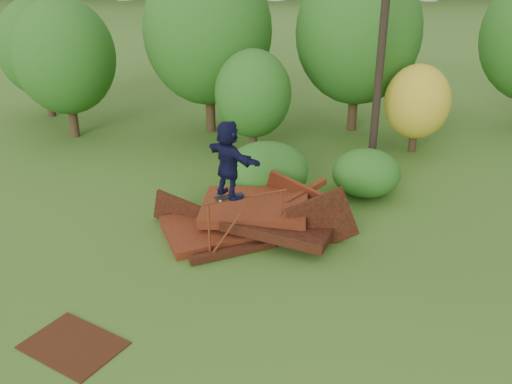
{
  "coord_description": "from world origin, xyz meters",
  "views": [
    {
      "loc": [
        -0.44,
        -10.96,
        7.58
      ],
      "look_at": [
        -0.8,
        2.0,
        1.6
      ],
      "focal_mm": 40.0,
      "sensor_mm": 36.0,
      "label": 1
    }
  ],
  "objects_px": {
    "flat_plate": "(73,345)",
    "utility_pole": "(385,11)",
    "skater": "(228,159)",
    "scrap_pile": "(253,220)"
  },
  "relations": [
    {
      "from": "scrap_pile",
      "to": "utility_pole",
      "type": "height_order",
      "value": "utility_pole"
    },
    {
      "from": "scrap_pile",
      "to": "skater",
      "type": "relative_size",
      "value": 2.97
    },
    {
      "from": "skater",
      "to": "utility_pole",
      "type": "xyz_separation_m",
      "value": [
        4.63,
        6.53,
        2.62
      ]
    },
    {
      "from": "flat_plate",
      "to": "skater",
      "type": "bearing_deg",
      "value": 51.78
    },
    {
      "from": "scrap_pile",
      "to": "flat_plate",
      "type": "distance_m",
      "value": 5.89
    },
    {
      "from": "skater",
      "to": "utility_pole",
      "type": "bearing_deg",
      "value": -78.83
    },
    {
      "from": "skater",
      "to": "flat_plate",
      "type": "distance_m",
      "value": 5.35
    },
    {
      "from": "skater",
      "to": "flat_plate",
      "type": "bearing_deg",
      "value": 98.29
    },
    {
      "from": "flat_plate",
      "to": "utility_pole",
      "type": "height_order",
      "value": "utility_pole"
    },
    {
      "from": "utility_pole",
      "to": "flat_plate",
      "type": "bearing_deg",
      "value": -126.4
    }
  ]
}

